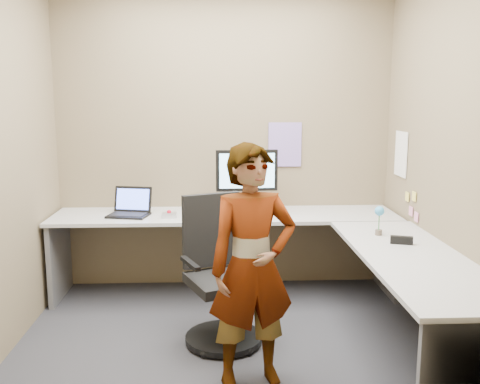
{
  "coord_description": "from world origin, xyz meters",
  "views": [
    {
      "loc": [
        -0.07,
        -3.54,
        1.73
      ],
      "look_at": [
        0.1,
        0.25,
        1.05
      ],
      "focal_mm": 40.0,
      "sensor_mm": 36.0,
      "label": 1
    }
  ],
  "objects_px": {
    "desk": "(284,248)",
    "person": "(252,267)",
    "office_chair": "(220,284)",
    "monitor": "(247,174)"
  },
  "relations": [
    {
      "from": "desk",
      "to": "person",
      "type": "bearing_deg",
      "value": -108.6
    },
    {
      "from": "person",
      "to": "desk",
      "type": "bearing_deg",
      "value": 57.23
    },
    {
      "from": "office_chair",
      "to": "person",
      "type": "distance_m",
      "value": 0.69
    },
    {
      "from": "office_chair",
      "to": "monitor",
      "type": "bearing_deg",
      "value": 51.21
    },
    {
      "from": "office_chair",
      "to": "person",
      "type": "relative_size",
      "value": 0.7
    },
    {
      "from": "office_chair",
      "to": "person",
      "type": "xyz_separation_m",
      "value": [
        0.19,
        -0.58,
        0.31
      ]
    },
    {
      "from": "desk",
      "to": "monitor",
      "type": "xyz_separation_m",
      "value": [
        -0.25,
        0.53,
        0.5
      ]
    },
    {
      "from": "desk",
      "to": "monitor",
      "type": "bearing_deg",
      "value": 115.79
    },
    {
      "from": "desk",
      "to": "person",
      "type": "xyz_separation_m",
      "value": [
        -0.3,
        -0.89,
        0.15
      ]
    },
    {
      "from": "monitor",
      "to": "office_chair",
      "type": "xyz_separation_m",
      "value": [
        -0.24,
        -0.84,
        -0.67
      ]
    }
  ]
}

